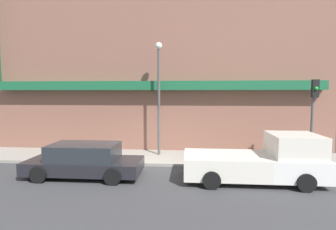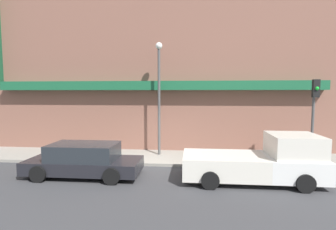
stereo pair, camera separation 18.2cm
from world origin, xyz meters
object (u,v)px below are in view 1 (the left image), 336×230
at_px(traffic_light, 313,107).
at_px(street_lamp, 159,86).
at_px(parked_car, 85,160).
at_px(pickup_truck, 261,161).
at_px(fire_hydrant, 108,153).

bearing_deg(traffic_light, street_lamp, 169.00).
xyz_separation_m(parked_car, traffic_light, (9.95, 2.07, 2.15)).
height_order(pickup_truck, parked_car, pickup_truck).
height_order(parked_car, traffic_light, traffic_light).
relative_size(pickup_truck, traffic_light, 1.35).
xyz_separation_m(pickup_truck, street_lamp, (-4.45, 3.47, 3.01)).
xyz_separation_m(parked_car, fire_hydrant, (0.25, 2.34, -0.24)).
height_order(fire_hydrant, street_lamp, street_lamp).
distance_m(parked_car, fire_hydrant, 2.36).
distance_m(pickup_truck, parked_car, 7.15).
bearing_deg(pickup_truck, street_lamp, 139.84).
distance_m(parked_car, traffic_light, 10.39).
bearing_deg(parked_car, traffic_light, 13.76).
relative_size(parked_car, fire_hydrant, 8.10).
bearing_deg(traffic_light, fire_hydrant, 178.40).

